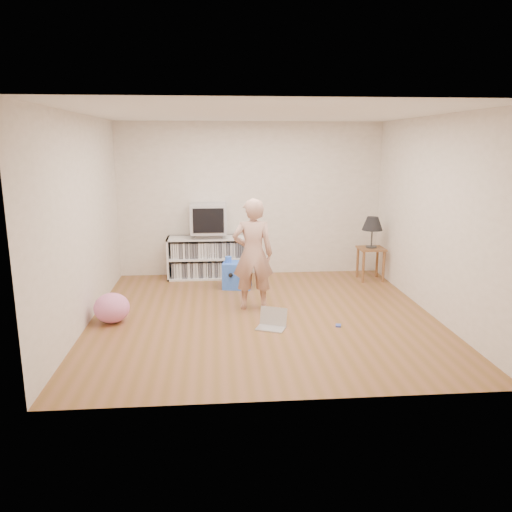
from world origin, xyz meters
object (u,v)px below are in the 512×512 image
object	(u,v)px
media_unit	(209,257)
dvd_deck	(209,235)
crt_tv	(208,218)
person	(253,254)
plush_blue	(237,275)
side_table	(371,255)
plush_pink	(112,308)
table_lamp	(372,224)
laptop	(272,322)

from	to	relation	value
media_unit	dvd_deck	xyz separation A→B (m)	(-0.00, -0.02, 0.39)
crt_tv	person	size ratio (longest dim) A/B	0.39
plush_blue	media_unit	bearing A→B (deg)	132.21
side_table	plush_pink	distance (m)	4.29
dvd_deck	plush_blue	distance (m)	0.96
crt_tv	table_lamp	world-z (taller)	crt_tv
plush_blue	dvd_deck	bearing A→B (deg)	132.81
laptop	plush_pink	size ratio (longest dim) A/B	0.94
media_unit	plush_pink	world-z (taller)	media_unit
media_unit	laptop	bearing A→B (deg)	-72.16
media_unit	laptop	xyz separation A→B (m)	(0.79, -2.47, -0.29)
side_table	plush_pink	xyz separation A→B (m)	(-3.92, -1.73, -0.22)
table_lamp	laptop	world-z (taller)	table_lamp
side_table	table_lamp	size ratio (longest dim) A/B	1.07
dvd_deck	plush_blue	xyz separation A→B (m)	(0.44, -0.67, -0.52)
table_lamp	laptop	xyz separation A→B (m)	(-1.89, -2.08, -0.88)
dvd_deck	media_unit	bearing A→B (deg)	90.00
crt_tv	table_lamp	bearing A→B (deg)	-7.77
crt_tv	person	distance (m)	1.81
media_unit	plush_pink	distance (m)	2.45
dvd_deck	side_table	size ratio (longest dim) A/B	0.82
dvd_deck	laptop	world-z (taller)	dvd_deck
table_lamp	side_table	bearing A→B (deg)	0.00
media_unit	person	size ratio (longest dim) A/B	0.91
crt_tv	table_lamp	distance (m)	2.71
dvd_deck	plush_blue	world-z (taller)	dvd_deck
media_unit	plush_blue	size ratio (longest dim) A/B	2.78
table_lamp	media_unit	bearing A→B (deg)	171.84
crt_tv	plush_blue	xyz separation A→B (m)	(0.44, -0.67, -0.81)
plush_blue	plush_pink	world-z (taller)	plush_blue
person	table_lamp	bearing A→B (deg)	-145.88
table_lamp	plush_pink	world-z (taller)	table_lamp
dvd_deck	laptop	bearing A→B (deg)	-72.05
plush_blue	plush_pink	xyz separation A→B (m)	(-1.67, -1.43, -0.02)
crt_tv	person	world-z (taller)	person
media_unit	person	bearing A→B (deg)	-70.22
crt_tv	plush_pink	size ratio (longest dim) A/B	1.33
crt_tv	plush_blue	world-z (taller)	crt_tv
person	plush_pink	distance (m)	1.97
media_unit	plush_blue	bearing A→B (deg)	-57.27
side_table	plush_pink	size ratio (longest dim) A/B	1.22
plush_blue	plush_pink	size ratio (longest dim) A/B	1.12
plush_pink	laptop	bearing A→B (deg)	-9.89
person	plush_pink	size ratio (longest dim) A/B	3.41
table_lamp	crt_tv	bearing A→B (deg)	172.23
table_lamp	plush_pink	size ratio (longest dim) A/B	1.14
crt_tv	plush_blue	distance (m)	1.13
laptop	side_table	bearing A→B (deg)	70.34
dvd_deck	table_lamp	xyz separation A→B (m)	(2.69, -0.37, 0.21)
side_table	person	xyz separation A→B (m)	(-2.08, -1.32, 0.35)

